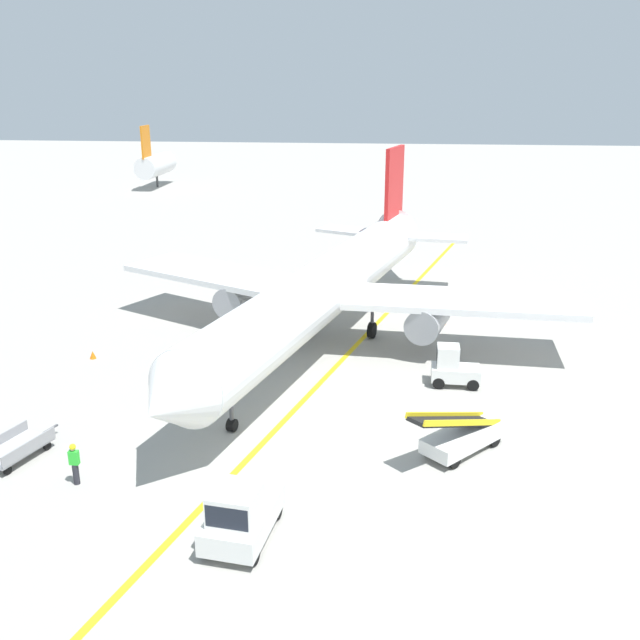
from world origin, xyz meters
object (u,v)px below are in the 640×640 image
at_px(safety_cone_nose_left, 93,355).
at_px(pushback_tug, 241,514).
at_px(belt_loader_forward_hold, 461,435).
at_px(baggage_cart_loaded, 16,448).
at_px(ground_crew_wing_walker, 75,463).
at_px(safety_cone_nose_right, 443,321).
at_px(airliner, 329,285).
at_px(ground_crew_marshaller, 173,380).
at_px(baggage_tug_near_wing, 453,368).

bearing_deg(safety_cone_nose_left, pushback_tug, -52.33).
distance_m(belt_loader_forward_hold, baggage_cart_loaded, 18.14).
bearing_deg(ground_crew_wing_walker, safety_cone_nose_right, 53.46).
bearing_deg(belt_loader_forward_hold, baggage_cart_loaded, -172.15).
bearing_deg(airliner, ground_crew_marshaller, -128.06).
bearing_deg(baggage_tug_near_wing, baggage_cart_loaded, -152.87).
relative_size(belt_loader_forward_hold, ground_crew_wing_walker, 2.66).
relative_size(baggage_cart_loaded, safety_cone_nose_right, 8.69).
height_order(pushback_tug, baggage_tug_near_wing, pushback_tug).
height_order(airliner, baggage_cart_loaded, airliner).
height_order(baggage_tug_near_wing, belt_loader_forward_hold, belt_loader_forward_hold).
xyz_separation_m(belt_loader_forward_hold, ground_crew_wing_walker, (-14.74, -4.03, 0.13)).
bearing_deg(baggage_tug_near_wing, pushback_tug, -120.24).
xyz_separation_m(ground_crew_marshaller, safety_cone_nose_right, (13.62, 12.34, -0.69)).
xyz_separation_m(pushback_tug, safety_cone_nose_left, (-11.60, 15.03, -0.77)).
bearing_deg(baggage_cart_loaded, safety_cone_nose_left, 97.40).
relative_size(baggage_tug_near_wing, belt_loader_forward_hold, 0.54).
height_order(baggage_tug_near_wing, ground_crew_marshaller, baggage_tug_near_wing).
bearing_deg(belt_loader_forward_hold, safety_cone_nose_right, 89.18).
bearing_deg(safety_cone_nose_left, airliner, 18.05).
xyz_separation_m(pushback_tug, baggage_cart_loaded, (-10.21, 4.27, -0.53)).
relative_size(baggage_tug_near_wing, ground_crew_marshaller, 1.43).
bearing_deg(safety_cone_nose_right, baggage_cart_loaded, -134.31).
distance_m(pushback_tug, safety_cone_nose_right, 24.28).
bearing_deg(safety_cone_nose_right, airliner, -151.47).
bearing_deg(baggage_tug_near_wing, safety_cone_nose_left, 175.64).
bearing_deg(baggage_tug_near_wing, safety_cone_nose_right, 89.37).
bearing_deg(pushback_tug, airliner, 86.68).
bearing_deg(airliner, baggage_tug_near_wing, -39.70).
bearing_deg(pushback_tug, ground_crew_marshaller, 117.99).
relative_size(airliner, baggage_tug_near_wing, 14.35).
bearing_deg(safety_cone_nose_left, ground_crew_marshaller, -36.65).
bearing_deg(baggage_tug_near_wing, airliner, 140.30).
height_order(baggage_tug_near_wing, safety_cone_nose_left, baggage_tug_near_wing).
height_order(baggage_cart_loaded, safety_cone_nose_right, baggage_cart_loaded).
height_order(baggage_cart_loaded, ground_crew_marshaller, ground_crew_marshaller).
bearing_deg(airliner, baggage_cart_loaded, -127.21).
relative_size(airliner, belt_loader_forward_hold, 7.70).
height_order(ground_crew_wing_walker, safety_cone_nose_left, ground_crew_wing_walker).
distance_m(pushback_tug, belt_loader_forward_hold, 10.29).
relative_size(pushback_tug, safety_cone_nose_right, 8.68).
bearing_deg(safety_cone_nose_right, belt_loader_forward_hold, -90.82).
bearing_deg(ground_crew_wing_walker, baggage_tug_near_wing, 36.06).
relative_size(pushback_tug, ground_crew_marshaller, 2.25).
bearing_deg(baggage_cart_loaded, ground_crew_marshaller, 53.98).
height_order(airliner, belt_loader_forward_hold, airliner).
xyz_separation_m(airliner, baggage_cart_loaded, (-11.32, -14.90, -2.95)).
height_order(airliner, safety_cone_nose_left, airliner).
relative_size(baggage_cart_loaded, ground_crew_wing_walker, 2.25).
bearing_deg(pushback_tug, baggage_cart_loaded, 157.31).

